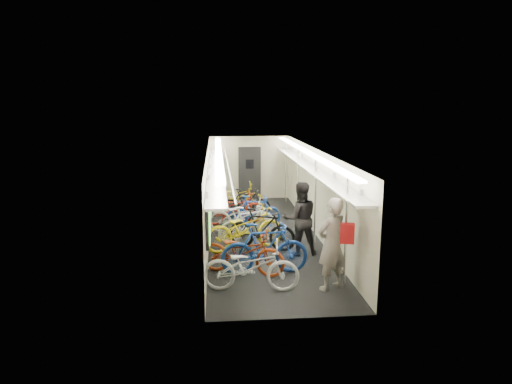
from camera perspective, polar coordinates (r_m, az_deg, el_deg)
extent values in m
plane|color=black|center=(12.83, 0.85, -5.45)|extent=(10.00, 10.00, 0.00)
plane|color=white|center=(12.36, 0.88, 5.27)|extent=(10.00, 10.00, 0.00)
plane|color=beige|center=(12.48, -6.00, -0.31)|extent=(0.00, 10.00, 10.00)
plane|color=beige|center=(12.78, 7.57, -0.07)|extent=(0.00, 10.00, 10.00)
plane|color=beige|center=(17.45, -0.81, 3.06)|extent=(3.00, 0.00, 3.00)
plane|color=beige|center=(7.75, 4.68, -7.53)|extent=(3.00, 0.00, 3.00)
cube|color=black|center=(9.35, -6.06, -3.93)|extent=(0.06, 1.10, 0.80)
cube|color=#73BC52|center=(9.35, -5.81, -3.93)|extent=(0.02, 0.96, 0.66)
cube|color=black|center=(11.49, -5.88, -1.06)|extent=(0.06, 1.10, 0.80)
cube|color=#73BC52|center=(11.49, -5.68, -1.06)|extent=(0.02, 0.96, 0.66)
cube|color=black|center=(13.65, -5.76, 0.91)|extent=(0.06, 1.10, 0.80)
cube|color=#73BC52|center=(13.65, -5.59, 0.91)|extent=(0.02, 0.96, 0.66)
cube|color=black|center=(15.82, -5.67, 2.34)|extent=(0.06, 1.10, 0.80)
cube|color=#73BC52|center=(15.82, -5.53, 2.34)|extent=(0.02, 0.96, 0.66)
cube|color=yellow|center=(10.41, -5.91, -2.08)|extent=(0.02, 0.22, 0.30)
cube|color=yellow|center=(12.56, -5.77, 0.23)|extent=(0.02, 0.22, 0.30)
cube|color=yellow|center=(14.72, -5.68, 1.87)|extent=(0.02, 0.22, 0.30)
cube|color=black|center=(17.42, -0.80, 2.38)|extent=(0.85, 0.08, 2.00)
cube|color=#999BA0|center=(12.35, -5.05, 2.98)|extent=(0.40, 9.70, 0.05)
cube|color=#999BA0|center=(12.61, 6.68, 3.12)|extent=(0.40, 9.70, 0.05)
cylinder|color=silver|center=(12.34, -3.52, 3.47)|extent=(0.04, 9.70, 0.04)
cylinder|color=silver|center=(12.54, 5.21, 3.56)|extent=(0.04, 9.70, 0.04)
cube|color=white|center=(12.30, -4.71, 4.92)|extent=(0.18, 9.60, 0.04)
cube|color=white|center=(12.55, 6.36, 5.02)|extent=(0.18, 9.60, 0.04)
cylinder|color=silver|center=(9.14, 11.19, -4.77)|extent=(0.05, 0.05, 2.38)
cylinder|color=silver|center=(11.77, 7.43, -1.05)|extent=(0.05, 0.05, 2.38)
cylinder|color=silver|center=(14.18, 5.28, 1.10)|extent=(0.05, 0.05, 2.38)
cylinder|color=silver|center=(16.61, 3.75, 2.62)|extent=(0.05, 0.05, 2.38)
imported|color=silver|center=(9.07, -0.65, -9.32)|extent=(1.98, 0.91, 1.00)
imported|color=navy|center=(9.90, 1.09, -7.09)|extent=(1.94, 0.63, 1.15)
imported|color=#953010|center=(9.93, -1.74, -7.49)|extent=(2.01, 1.31, 1.00)
imported|color=black|center=(11.52, 0.70, -4.68)|extent=(1.81, 1.15, 1.05)
imported|color=gold|center=(11.48, -1.43, -4.59)|extent=(2.24, 1.38, 1.11)
imported|color=silver|center=(12.01, -0.92, -4.11)|extent=(1.75, 0.95, 1.01)
imported|color=#AFAFB4|center=(12.95, -1.78, -3.03)|extent=(1.96, 0.94, 0.99)
imported|color=#1B41A5|center=(13.56, -0.26, -2.43)|extent=(1.61, 0.49, 0.96)
imported|color=maroon|center=(13.96, -2.71, -2.03)|extent=(1.93, 1.00, 0.97)
imported|color=black|center=(14.67, -1.23, -1.39)|extent=(1.60, 0.50, 0.95)
imported|color=#BCA011|center=(15.40, -2.57, -0.68)|extent=(1.95, 0.73, 1.01)
imported|color=gray|center=(9.15, 9.43, -6.42)|extent=(0.82, 0.72, 1.87)
imported|color=black|center=(11.11, 5.53, -3.33)|extent=(0.91, 0.73, 1.80)
cube|color=#A31014|center=(8.68, 11.34, -5.09)|extent=(0.29, 0.20, 0.38)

